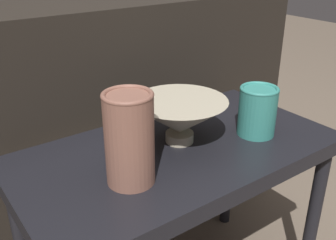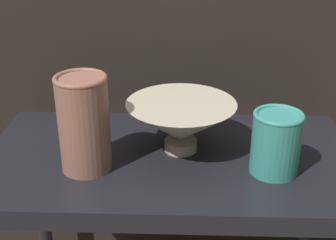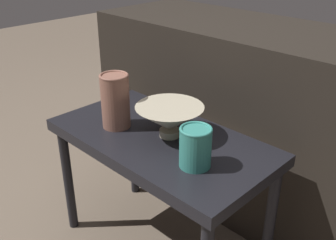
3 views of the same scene
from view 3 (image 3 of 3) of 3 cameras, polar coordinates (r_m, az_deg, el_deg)
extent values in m
cube|color=black|center=(1.32, -1.09, -3.09)|extent=(0.76, 0.41, 0.04)
cylinder|color=black|center=(1.60, -14.29, -8.47)|extent=(0.04, 0.04, 0.45)
cylinder|color=black|center=(1.76, -5.02, -4.23)|extent=(0.04, 0.04, 0.45)
cylinder|color=black|center=(1.40, 14.56, -14.27)|extent=(0.04, 0.04, 0.45)
cube|color=black|center=(1.71, 11.31, 0.53)|extent=(1.36, 0.50, 0.77)
cylinder|color=#B2A88E|center=(1.30, 0.22, -1.84)|extent=(0.07, 0.07, 0.02)
cone|color=#B2A88E|center=(1.28, 0.23, 0.27)|extent=(0.22, 0.22, 0.08)
cylinder|color=brown|center=(1.34, -7.64, 2.67)|extent=(0.10, 0.10, 0.19)
torus|color=brown|center=(1.31, -7.88, 6.39)|extent=(0.10, 0.10, 0.01)
cylinder|color=teal|center=(1.12, 3.99, -4.05)|extent=(0.09, 0.09, 0.12)
torus|color=teal|center=(1.09, 4.09, -1.36)|extent=(0.09, 0.09, 0.01)
camera|label=1|loc=(1.34, -39.25, 12.83)|focal=42.00mm
camera|label=2|loc=(0.81, -47.62, 7.33)|focal=50.00mm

